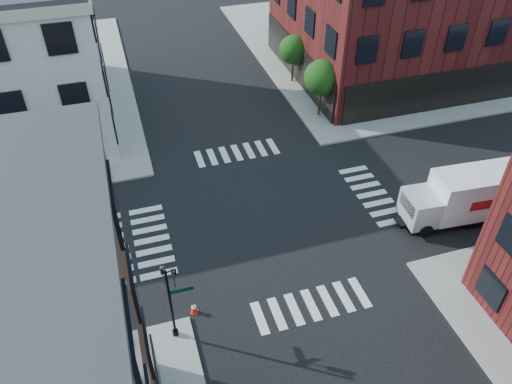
{
  "coord_description": "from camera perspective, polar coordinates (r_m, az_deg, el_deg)",
  "views": [
    {
      "loc": [
        -7.29,
        -21.24,
        20.26
      ],
      "look_at": [
        -0.9,
        -0.53,
        2.5
      ],
      "focal_mm": 35.0,
      "sensor_mm": 36.0,
      "label": 1
    }
  ],
  "objects": [
    {
      "name": "ground",
      "position": [
        30.24,
        1.34,
        -2.74
      ],
      "size": [
        120.0,
        120.0,
        0.0
      ],
      "primitive_type": "plane",
      "color": "black",
      "rests_on": "ground"
    },
    {
      "name": "sidewalk_ne",
      "position": [
        54.7,
        16.11,
        16.2
      ],
      "size": [
        30.0,
        30.0,
        0.15
      ],
      "primitive_type": "cube",
      "color": "gray",
      "rests_on": "ground"
    },
    {
      "name": "tree_near",
      "position": [
        38.57,
        7.62,
        12.66
      ],
      "size": [
        2.69,
        2.69,
        4.49
      ],
      "color": "black",
      "rests_on": "ground"
    },
    {
      "name": "tree_far",
      "position": [
        43.68,
        4.39,
        15.76
      ],
      "size": [
        2.43,
        2.43,
        4.07
      ],
      "color": "black",
      "rests_on": "ground"
    },
    {
      "name": "signal_pole",
      "position": [
        22.7,
        -9.7,
        -11.53
      ],
      "size": [
        1.29,
        1.24,
        4.6
      ],
      "color": "black",
      "rests_on": "ground"
    },
    {
      "name": "box_truck",
      "position": [
        31.45,
        22.78,
        -0.45
      ],
      "size": [
        7.31,
        2.65,
        3.25
      ],
      "rotation": [
        0.0,
        0.0,
        -0.07
      ],
      "color": "silver",
      "rests_on": "ground"
    },
    {
      "name": "traffic_cone",
      "position": [
        25.35,
        -7.12,
        -13.06
      ],
      "size": [
        0.43,
        0.43,
        0.62
      ],
      "rotation": [
        0.0,
        0.0,
        -0.36
      ],
      "color": "red",
      "rests_on": "ground"
    }
  ]
}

